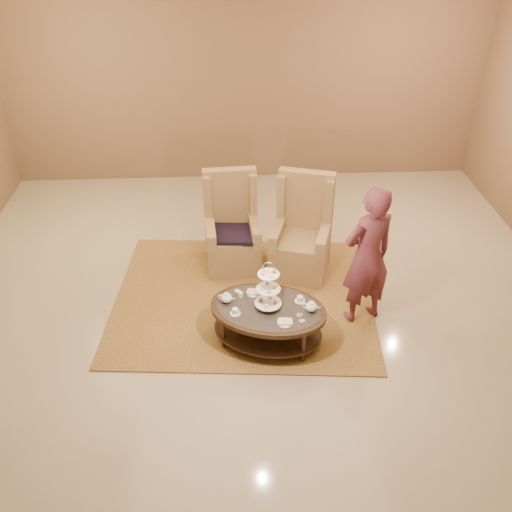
{
  "coord_description": "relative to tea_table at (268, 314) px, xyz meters",
  "views": [
    {
      "loc": [
        -0.32,
        -5.42,
        4.5
      ],
      "look_at": [
        -0.02,
        0.2,
        0.76
      ],
      "focal_mm": 40.0,
      "sensor_mm": 36.0,
      "label": 1
    }
  ],
  "objects": [
    {
      "name": "person",
      "position": [
        1.17,
        0.38,
        0.48
      ],
      "size": [
        0.76,
        0.63,
        1.77
      ],
      "rotation": [
        0.0,
        0.0,
        3.52
      ],
      "color": "#5E2832",
      "rests_on": "ground"
    },
    {
      "name": "rug",
      "position": [
        -0.25,
        0.82,
        -0.39
      ],
      "size": [
        3.46,
        2.96,
        0.02
      ],
      "rotation": [
        0.0,
        0.0,
        -0.08
      ],
      "color": "olive",
      "rests_on": "ground"
    },
    {
      "name": "armchair_right",
      "position": [
        0.56,
        1.47,
        0.05
      ],
      "size": [
        0.92,
        0.94,
        1.36
      ],
      "rotation": [
        0.0,
        0.0,
        -0.29
      ],
      "color": "#9D7A49",
      "rests_on": "ground"
    },
    {
      "name": "wall_back",
      "position": [
        -0.08,
        4.44,
        1.35
      ],
      "size": [
        8.0,
        0.04,
        3.5
      ],
      "primitive_type": "cube",
      "color": "brown",
      "rests_on": "ground"
    },
    {
      "name": "ceiling",
      "position": [
        -0.08,
        0.44,
        -0.4
      ],
      "size": [
        8.0,
        8.0,
        0.02
      ],
      "primitive_type": "cube",
      "color": "beige",
      "rests_on": "ground"
    },
    {
      "name": "ground",
      "position": [
        -0.08,
        0.44,
        -0.4
      ],
      "size": [
        8.0,
        8.0,
        0.0
      ],
      "primitive_type": "plane",
      "color": "tan",
      "rests_on": "ground"
    },
    {
      "name": "armchair_left",
      "position": [
        -0.37,
        1.67,
        0.05
      ],
      "size": [
        0.76,
        0.79,
        1.32
      ],
      "rotation": [
        0.0,
        0.0,
        0.07
      ],
      "color": "#9D7A49",
      "rests_on": "ground"
    },
    {
      "name": "tea_table",
      "position": [
        0.0,
        0.0,
        0.0
      ],
      "size": [
        1.53,
        1.26,
        1.11
      ],
      "rotation": [
        0.0,
        0.0,
        -0.3
      ],
      "color": "black",
      "rests_on": "ground"
    }
  ]
}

